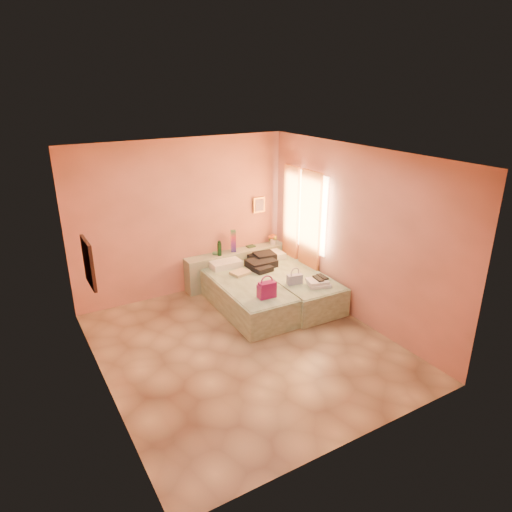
{
  "coord_description": "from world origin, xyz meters",
  "views": [
    {
      "loc": [
        -2.82,
        -5.1,
        3.7
      ],
      "look_at": [
        0.68,
        0.85,
        1.02
      ],
      "focal_mm": 32.0,
      "sensor_mm": 36.0,
      "label": 1
    }
  ],
  "objects_px": {
    "magenta_handbag": "(267,289)",
    "blue_handbag": "(295,279)",
    "bed_left": "(247,296)",
    "water_bottle": "(219,248)",
    "towel_stack": "(319,283)",
    "headboard_ledge": "(236,267)",
    "flower_vase": "(273,238)",
    "green_book": "(251,246)",
    "bed_right": "(293,286)"
  },
  "relations": [
    {
      "from": "water_bottle",
      "to": "green_book",
      "type": "height_order",
      "value": "water_bottle"
    },
    {
      "from": "water_bottle",
      "to": "towel_stack",
      "type": "height_order",
      "value": "water_bottle"
    },
    {
      "from": "bed_right",
      "to": "blue_handbag",
      "type": "height_order",
      "value": "blue_handbag"
    },
    {
      "from": "headboard_ledge",
      "to": "water_bottle",
      "type": "bearing_deg",
      "value": -172.55
    },
    {
      "from": "bed_left",
      "to": "magenta_handbag",
      "type": "xyz_separation_m",
      "value": [
        -0.0,
        -0.64,
        0.38
      ]
    },
    {
      "from": "flower_vase",
      "to": "blue_handbag",
      "type": "distance_m",
      "value": 1.61
    },
    {
      "from": "bed_left",
      "to": "blue_handbag",
      "type": "bearing_deg",
      "value": -32.27
    },
    {
      "from": "water_bottle",
      "to": "blue_handbag",
      "type": "height_order",
      "value": "water_bottle"
    },
    {
      "from": "water_bottle",
      "to": "green_book",
      "type": "relative_size",
      "value": 1.66
    },
    {
      "from": "headboard_ledge",
      "to": "water_bottle",
      "type": "distance_m",
      "value": 0.6
    },
    {
      "from": "headboard_ledge",
      "to": "magenta_handbag",
      "type": "height_order",
      "value": "magenta_handbag"
    },
    {
      "from": "headboard_ledge",
      "to": "bed_right",
      "type": "xyz_separation_m",
      "value": [
        0.52,
        -1.15,
        -0.08
      ]
    },
    {
      "from": "bed_right",
      "to": "towel_stack",
      "type": "distance_m",
      "value": 0.7
    },
    {
      "from": "bed_right",
      "to": "water_bottle",
      "type": "bearing_deg",
      "value": 130.83
    },
    {
      "from": "bed_right",
      "to": "blue_handbag",
      "type": "relative_size",
      "value": 7.81
    },
    {
      "from": "bed_right",
      "to": "green_book",
      "type": "bearing_deg",
      "value": 99.97
    },
    {
      "from": "magenta_handbag",
      "to": "towel_stack",
      "type": "relative_size",
      "value": 0.8
    },
    {
      "from": "towel_stack",
      "to": "bed_left",
      "type": "bearing_deg",
      "value": 143.99
    },
    {
      "from": "magenta_handbag",
      "to": "blue_handbag",
      "type": "xyz_separation_m",
      "value": [
        0.67,
        0.19,
        -0.05
      ]
    },
    {
      "from": "towel_stack",
      "to": "magenta_handbag",
      "type": "bearing_deg",
      "value": 175.82
    },
    {
      "from": "water_bottle",
      "to": "magenta_handbag",
      "type": "distance_m",
      "value": 1.67
    },
    {
      "from": "headboard_ledge",
      "to": "green_book",
      "type": "bearing_deg",
      "value": 8.41
    },
    {
      "from": "flower_vase",
      "to": "blue_handbag",
      "type": "relative_size",
      "value": 0.95
    },
    {
      "from": "water_bottle",
      "to": "blue_handbag",
      "type": "xyz_separation_m",
      "value": [
        0.67,
        -1.48,
        -0.2
      ]
    },
    {
      "from": "bed_right",
      "to": "flower_vase",
      "type": "distance_m",
      "value": 1.29
    },
    {
      "from": "headboard_ledge",
      "to": "towel_stack",
      "type": "distance_m",
      "value": 1.9
    },
    {
      "from": "water_bottle",
      "to": "bed_left",
      "type": "bearing_deg",
      "value": -90.02
    },
    {
      "from": "water_bottle",
      "to": "green_book",
      "type": "bearing_deg",
      "value": 7.91
    },
    {
      "from": "bed_right",
      "to": "magenta_handbag",
      "type": "relative_size",
      "value": 7.12
    },
    {
      "from": "bed_right",
      "to": "water_bottle",
      "type": "height_order",
      "value": "water_bottle"
    },
    {
      "from": "bed_left",
      "to": "green_book",
      "type": "bearing_deg",
      "value": 59.01
    },
    {
      "from": "blue_handbag",
      "to": "towel_stack",
      "type": "distance_m",
      "value": 0.41
    },
    {
      "from": "headboard_ledge",
      "to": "flower_vase",
      "type": "distance_m",
      "value": 0.93
    },
    {
      "from": "blue_handbag",
      "to": "towel_stack",
      "type": "height_order",
      "value": "blue_handbag"
    },
    {
      "from": "water_bottle",
      "to": "towel_stack",
      "type": "bearing_deg",
      "value": -60.69
    },
    {
      "from": "bed_left",
      "to": "water_bottle",
      "type": "relative_size",
      "value": 7.37
    },
    {
      "from": "green_book",
      "to": "blue_handbag",
      "type": "relative_size",
      "value": 0.64
    },
    {
      "from": "bed_left",
      "to": "water_bottle",
      "type": "height_order",
      "value": "water_bottle"
    },
    {
      "from": "bed_right",
      "to": "blue_handbag",
      "type": "bearing_deg",
      "value": -120.26
    },
    {
      "from": "magenta_handbag",
      "to": "bed_left",
      "type": "bearing_deg",
      "value": 93.36
    },
    {
      "from": "magenta_handbag",
      "to": "towel_stack",
      "type": "bearing_deg",
      "value": -0.68
    },
    {
      "from": "towel_stack",
      "to": "headboard_ledge",
      "type": "bearing_deg",
      "value": 108.59
    },
    {
      "from": "bed_left",
      "to": "blue_handbag",
      "type": "height_order",
      "value": "blue_handbag"
    },
    {
      "from": "blue_handbag",
      "to": "bed_left",
      "type": "bearing_deg",
      "value": 155.93
    },
    {
      "from": "towel_stack",
      "to": "green_book",
      "type": "bearing_deg",
      "value": 97.8
    },
    {
      "from": "green_book",
      "to": "magenta_handbag",
      "type": "bearing_deg",
      "value": -116.86
    },
    {
      "from": "bed_left",
      "to": "green_book",
      "type": "relative_size",
      "value": 12.24
    },
    {
      "from": "towel_stack",
      "to": "blue_handbag",
      "type": "bearing_deg",
      "value": 139.88
    },
    {
      "from": "green_book",
      "to": "flower_vase",
      "type": "relative_size",
      "value": 0.67
    },
    {
      "from": "flower_vase",
      "to": "blue_handbag",
      "type": "xyz_separation_m",
      "value": [
        -0.53,
        -1.51,
        -0.19
      ]
    }
  ]
}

